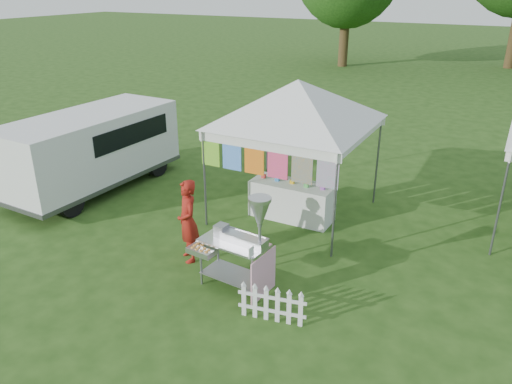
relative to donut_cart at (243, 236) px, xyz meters
The scene contains 7 objects.
ground 1.20m from the donut_cart, 149.99° to the right, with size 120.00×120.00×0.00m, color #224413.
canopy_main 3.78m from the donut_cart, 98.97° to the left, with size 4.24×4.24×3.45m.
donut_cart is the anchor object (origin of this frame).
vendor 1.49m from the donut_cart, 162.80° to the left, with size 0.58×0.38×1.59m, color maroon.
cargo_van 6.01m from the donut_cart, 157.31° to the left, with size 1.98×4.63×1.90m.
picket_fence 1.20m from the donut_cart, 32.40° to the right, with size 1.07×0.23×0.56m.
display_table 3.07m from the donut_cart, 98.83° to the left, with size 1.80×0.70×0.82m, color white.
Camera 1 is at (4.07, -5.89, 4.86)m, focal length 35.00 mm.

